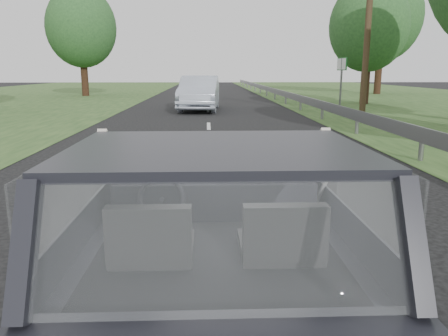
{
  "coord_description": "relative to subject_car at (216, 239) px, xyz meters",
  "views": [
    {
      "loc": [
        -0.06,
        -2.81,
        1.85
      ],
      "look_at": [
        0.08,
        0.54,
        1.1
      ],
      "focal_mm": 35.0,
      "sensor_mm": 36.0,
      "label": 1
    }
  ],
  "objects": [
    {
      "name": "cat",
      "position": [
        0.29,
        0.57,
        0.37
      ],
      "size": [
        0.67,
        0.26,
        0.29
      ],
      "primitive_type": "ellipsoid",
      "rotation": [
        0.0,
        0.0,
        0.08
      ],
      "color": "gray",
      "rests_on": "dashboard"
    },
    {
      "name": "tree_2",
      "position": [
        8.91,
        22.01,
        2.55
      ],
      "size": [
        4.73,
        4.73,
        6.55
      ],
      "primitive_type": null,
      "rotation": [
        0.0,
        0.0,
        -0.1
      ],
      "color": "#204421",
      "rests_on": "ground"
    },
    {
      "name": "guardrail",
      "position": [
        4.3,
        10.0,
        -0.15
      ],
      "size": [
        0.05,
        90.0,
        0.32
      ],
      "primitive_type": "cube",
      "color": "gray",
      "rests_on": "ground"
    },
    {
      "name": "tree_3",
      "position": [
        13.78,
        32.62,
        3.9
      ],
      "size": [
        7.64,
        7.64,
        9.24
      ],
      "primitive_type": null,
      "rotation": [
        0.0,
        0.0,
        -0.3
      ],
      "color": "#204421",
      "rests_on": "ground"
    },
    {
      "name": "subject_car",
      "position": [
        0.0,
        0.0,
        0.0
      ],
      "size": [
        1.8,
        4.0,
        1.45
      ],
      "primitive_type": "cube",
      "color": "black",
      "rests_on": "ground"
    },
    {
      "name": "tree_6",
      "position": [
        -9.14,
        30.73,
        3.08
      ],
      "size": [
        6.48,
        6.48,
        7.61
      ],
      "primitive_type": null,
      "rotation": [
        0.0,
        0.0,
        -0.36
      ],
      "color": "#204421",
      "rests_on": "ground"
    },
    {
      "name": "steering_wheel",
      "position": [
        -0.4,
        0.33,
        0.2
      ],
      "size": [
        0.36,
        0.36,
        0.04
      ],
      "primitive_type": "torus",
      "color": "black",
      "rests_on": "dashboard"
    },
    {
      "name": "ground",
      "position": [
        0.0,
        0.0,
        -0.72
      ],
      "size": [
        140.0,
        140.0,
        0.0
      ],
      "primitive_type": "plane",
      "color": "#282829",
      "rests_on": "ground"
    },
    {
      "name": "dashboard",
      "position": [
        0.0,
        0.62,
        0.12
      ],
      "size": [
        1.58,
        0.45,
        0.3
      ],
      "primitive_type": "cube",
      "color": "black",
      "rests_on": "subject_car"
    },
    {
      "name": "utility_pole",
      "position": [
        5.88,
        13.72,
        2.8
      ],
      "size": [
        0.27,
        0.27,
        7.05
      ],
      "primitive_type": "cylinder",
      "rotation": [
        0.0,
        0.0,
        -0.18
      ],
      "color": "#4C3826",
      "rests_on": "ground"
    },
    {
      "name": "passenger_seat",
      "position": [
        0.4,
        -0.29,
        0.16
      ],
      "size": [
        0.5,
        0.72,
        0.42
      ],
      "primitive_type": "cube",
      "color": "black",
      "rests_on": "subject_car"
    },
    {
      "name": "highway_sign",
      "position": [
        6.37,
        18.18,
        0.5
      ],
      "size": [
        0.24,
        0.99,
        2.46
      ],
      "primitive_type": "cube",
      "rotation": [
        0.0,
        0.0,
        0.14
      ],
      "color": "#1C6C29",
      "rests_on": "ground"
    },
    {
      "name": "driver_seat",
      "position": [
        -0.4,
        -0.29,
        0.16
      ],
      "size": [
        0.5,
        0.72,
        0.42
      ],
      "primitive_type": "cube",
      "color": "black",
      "rests_on": "subject_car"
    },
    {
      "name": "other_car",
      "position": [
        -0.41,
        18.3,
        0.09
      ],
      "size": [
        2.25,
        5.05,
        1.63
      ],
      "primitive_type": "imported",
      "rotation": [
        0.0,
        0.0,
        -0.06
      ],
      "color": "#B4BDCF",
      "rests_on": "ground"
    }
  ]
}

